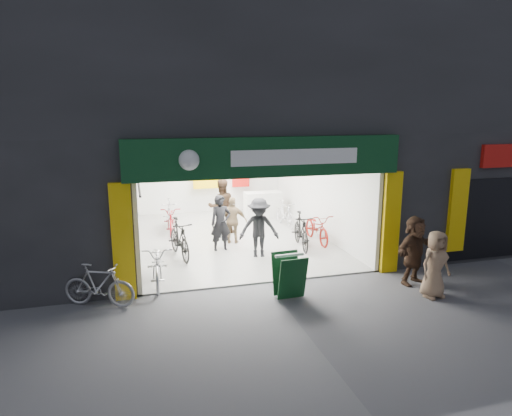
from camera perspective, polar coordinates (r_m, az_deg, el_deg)
name	(u,v)px	position (r m, az deg, el deg)	size (l,w,h in m)	color
ground	(267,283)	(11.11, 1.33, -9.39)	(60.00, 60.00, 0.00)	#56565B
building	(250,102)	(15.37, -0.74, 13.09)	(17.00, 10.27, 8.00)	#232326
bike_left_front	(158,263)	(11.15, -12.15, -6.80)	(0.68, 1.95, 1.02)	#B5B4B9
bike_left_midfront	(179,239)	(12.93, -9.56, -3.82)	(0.52, 1.85, 1.11)	black
bike_left_midback	(171,220)	(15.52, -10.59, -1.43)	(0.63, 1.82, 0.95)	maroon
bike_left_back	(170,215)	(15.94, -10.74, -0.88)	(0.50, 1.76, 1.06)	silver
bike_right_front	(301,231)	(13.67, 5.66, -2.87)	(0.51, 1.80, 1.08)	black
bike_right_mid	(317,228)	(14.34, 7.64, -2.46)	(0.63, 1.81, 0.95)	maroon
bike_right_back	(285,214)	(16.14, 3.62, -0.73)	(0.44, 1.56, 0.94)	silver
parked_bike	(99,285)	(10.28, -19.05, -9.10)	(0.45, 1.58, 0.95)	#AAAAAF
customer_a	(221,224)	(13.29, -4.43, -1.96)	(0.61, 0.40, 1.68)	black
customer_b	(221,207)	(15.18, -4.34, 0.18)	(0.90, 0.70, 1.85)	#392719
customer_c	(259,228)	(12.68, 0.37, -2.55)	(1.10, 0.63, 1.71)	black
customer_d	(233,221)	(13.99, -2.92, -1.63)	(0.87, 0.36, 1.48)	#846B4D
pedestrian_near	(435,264)	(10.85, 21.50, -6.57)	(0.74, 0.48, 1.52)	#917054
pedestrian_far	(414,250)	(11.48, 19.18, -5.00)	(1.54, 0.49, 1.66)	#3D281B
sandwich_board	(289,275)	(10.16, 4.17, -8.30)	(0.67, 0.68, 0.98)	#0E3A1A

